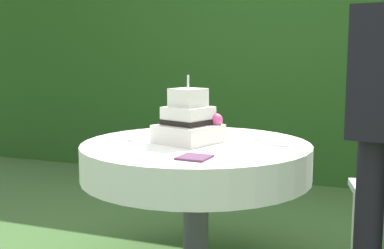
# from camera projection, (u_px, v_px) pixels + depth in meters

# --- Properties ---
(foliage_hedge) EXTENTS (6.72, 0.44, 2.31)m
(foliage_hedge) POSITION_uv_depth(u_px,v_px,m) (282.00, 59.00, 4.80)
(foliage_hedge) COLOR #234C19
(foliage_hedge) RESTS_ON ground_plane
(cake_table) EXTENTS (1.23, 1.23, 0.73)m
(cake_table) POSITION_uv_depth(u_px,v_px,m) (196.00, 162.00, 2.71)
(cake_table) COLOR #4C4C51
(cake_table) RESTS_ON ground_plane
(wedding_cake) EXTENTS (0.37, 0.37, 0.36)m
(wedding_cake) POSITION_uv_depth(u_px,v_px,m) (189.00, 122.00, 2.69)
(wedding_cake) COLOR white
(wedding_cake) RESTS_ON cake_table
(serving_plate_near) EXTENTS (0.10, 0.10, 0.01)m
(serving_plate_near) POSITION_uv_depth(u_px,v_px,m) (136.00, 139.00, 2.78)
(serving_plate_near) COLOR white
(serving_plate_near) RESTS_ON cake_table
(serving_plate_far) EXTENTS (0.12, 0.12, 0.01)m
(serving_plate_far) POSITION_uv_depth(u_px,v_px,m) (254.00, 137.00, 2.84)
(serving_plate_far) COLOR white
(serving_plate_far) RESTS_ON cake_table
(serving_plate_left) EXTENTS (0.12, 0.12, 0.01)m
(serving_plate_left) POSITION_uv_depth(u_px,v_px,m) (281.00, 144.00, 2.64)
(serving_plate_left) COLOR white
(serving_plate_left) RESTS_ON cake_table
(napkin_stack) EXTENTS (0.15, 0.15, 0.01)m
(napkin_stack) POSITION_uv_depth(u_px,v_px,m) (194.00, 157.00, 2.30)
(napkin_stack) COLOR #603856
(napkin_stack) RESTS_ON cake_table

